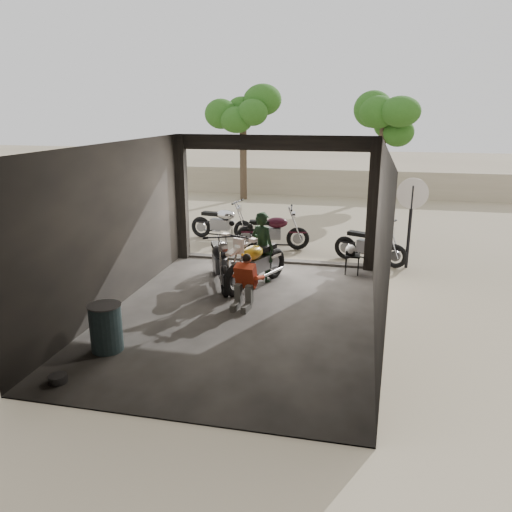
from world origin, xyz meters
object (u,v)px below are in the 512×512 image
at_px(sign_post, 411,209).
at_px(mechanic, 244,283).
at_px(main_bike, 256,259).
at_px(outside_bike_b, 272,228).
at_px(oil_drum, 106,328).
at_px(rider, 262,247).
at_px(outside_bike_c, 370,242).
at_px(left_bike, 220,258).
at_px(stool, 352,258).
at_px(helmet, 351,250).
at_px(outside_bike_a, 222,220).

bearing_deg(sign_post, mechanic, -137.25).
height_order(main_bike, outside_bike_b, main_bike).
relative_size(mechanic, oil_drum, 1.30).
xyz_separation_m(oil_drum, sign_post, (5.06, 5.67, 1.09)).
relative_size(rider, mechanic, 1.57).
distance_m(outside_bike_c, sign_post, 1.30).
bearing_deg(left_bike, rider, 2.23).
bearing_deg(outside_bike_b, stool, -135.78).
bearing_deg(outside_bike_b, main_bike, 176.30).
bearing_deg(main_bike, outside_bike_b, 117.49).
bearing_deg(helmet, stool, 5.23).
relative_size(left_bike, outside_bike_b, 1.04).
xyz_separation_m(outside_bike_b, rider, (0.28, -2.72, 0.20)).
height_order(outside_bike_b, outside_bike_c, outside_bike_b).
xyz_separation_m(rider, mechanic, (-0.03, -1.65, -0.29)).
height_order(mechanic, stool, mechanic).
bearing_deg(outside_bike_c, main_bike, 156.72).
bearing_deg(left_bike, stool, 1.79).
height_order(outside_bike_c, oil_drum, outside_bike_c).
relative_size(outside_bike_c, sign_post, 0.76).
relative_size(main_bike, sign_post, 0.87).
distance_m(outside_bike_a, stool, 4.71).
height_order(helmet, sign_post, sign_post).
relative_size(outside_bike_b, sign_post, 0.80).
relative_size(main_bike, stool, 4.02).
bearing_deg(helmet, outside_bike_c, 63.67).
bearing_deg(oil_drum, stool, 52.29).
bearing_deg(oil_drum, outside_bike_b, 77.33).
distance_m(helmet, sign_post, 1.82).
bearing_deg(rider, left_bike, 54.22).
xyz_separation_m(main_bike, sign_post, (3.35, 2.16, 0.84)).
bearing_deg(sign_post, outside_bike_a, 158.75).
height_order(oil_drum, sign_post, sign_post).
height_order(main_bike, sign_post, sign_post).
relative_size(outside_bike_a, rider, 1.10).
distance_m(rider, oil_drum, 4.31).
height_order(main_bike, left_bike, main_bike).
distance_m(left_bike, sign_post, 4.78).
bearing_deg(outside_bike_a, stool, -114.15).
height_order(left_bike, stool, left_bike).
distance_m(outside_bike_c, oil_drum, 7.17).
distance_m(outside_bike_c, helmet, 1.10).
relative_size(rider, helmet, 6.13).
bearing_deg(mechanic, outside_bike_a, 117.29).
relative_size(main_bike, helmet, 7.36).
xyz_separation_m(mechanic, helmet, (1.96, 2.59, 0.09)).
bearing_deg(helmet, rider, -156.01).
bearing_deg(main_bike, outside_bike_c, 67.12).
xyz_separation_m(outside_bike_a, sign_post, (5.26, -1.74, 0.89)).
bearing_deg(rider, main_bike, 109.76).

